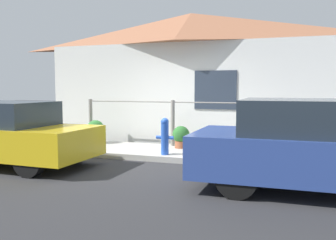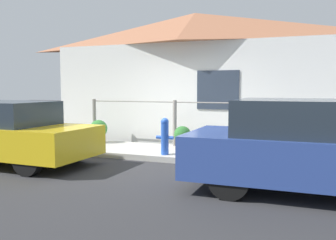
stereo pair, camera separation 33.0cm
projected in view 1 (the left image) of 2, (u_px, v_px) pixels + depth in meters
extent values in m
plane|color=#2D2D30|center=(150.00, 162.00, 8.16)|extent=(60.00, 60.00, 0.00)
cube|color=#B2AFA8|center=(163.00, 152.00, 8.95)|extent=(24.00, 1.70, 0.13)
cube|color=white|center=(180.00, 95.00, 10.06)|extent=(7.86, 0.12, 2.82)
cube|color=#2D3847|center=(215.00, 90.00, 9.65)|extent=(1.10, 0.04, 1.00)
pyramid|color=#A36647|center=(191.00, 30.00, 10.87)|extent=(8.26, 2.20, 0.94)
cylinder|color=gray|center=(91.00, 120.00, 10.35)|extent=(0.10, 0.10, 1.17)
cylinder|color=gray|center=(173.00, 123.00, 9.55)|extent=(0.10, 0.10, 1.17)
cylinder|color=gray|center=(270.00, 126.00, 8.76)|extent=(0.10, 0.10, 1.17)
cylinder|color=gray|center=(173.00, 102.00, 9.51)|extent=(4.80, 0.03, 0.03)
cube|color=gold|center=(6.00, 140.00, 7.78)|extent=(3.81, 1.69, 0.60)
cube|color=#232D38|center=(0.00, 113.00, 7.78)|extent=(2.10, 1.46, 0.49)
cylinder|color=black|center=(74.00, 149.00, 8.03)|extent=(0.61, 0.21, 0.61)
cylinder|color=black|center=(29.00, 161.00, 6.74)|extent=(0.61, 0.21, 0.61)
cube|color=#2D4793|center=(328.00, 157.00, 5.72)|extent=(4.15, 1.80, 0.66)
cube|color=#232D38|center=(318.00, 117.00, 5.72)|extent=(2.29, 1.57, 0.54)
cylinder|color=black|center=(249.00, 159.00, 6.87)|extent=(0.62, 0.21, 0.62)
cylinder|color=black|center=(237.00, 178.00, 5.44)|extent=(0.62, 0.21, 0.62)
cylinder|color=blue|center=(165.00, 139.00, 8.29)|extent=(0.17, 0.17, 0.70)
sphere|color=blue|center=(165.00, 122.00, 8.25)|extent=(0.18, 0.18, 0.18)
cylinder|color=blue|center=(160.00, 137.00, 8.32)|extent=(0.15, 0.08, 0.08)
cylinder|color=blue|center=(170.00, 138.00, 8.24)|extent=(0.15, 0.08, 0.08)
cylinder|color=#9E5638|center=(181.00, 144.00, 9.22)|extent=(0.30, 0.30, 0.17)
sphere|color=#2D6B2D|center=(181.00, 135.00, 9.20)|extent=(0.42, 0.42, 0.42)
cylinder|color=#9E5638|center=(96.00, 139.00, 10.04)|extent=(0.26, 0.26, 0.20)
sphere|color=#387F38|center=(95.00, 129.00, 10.02)|extent=(0.47, 0.47, 0.47)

